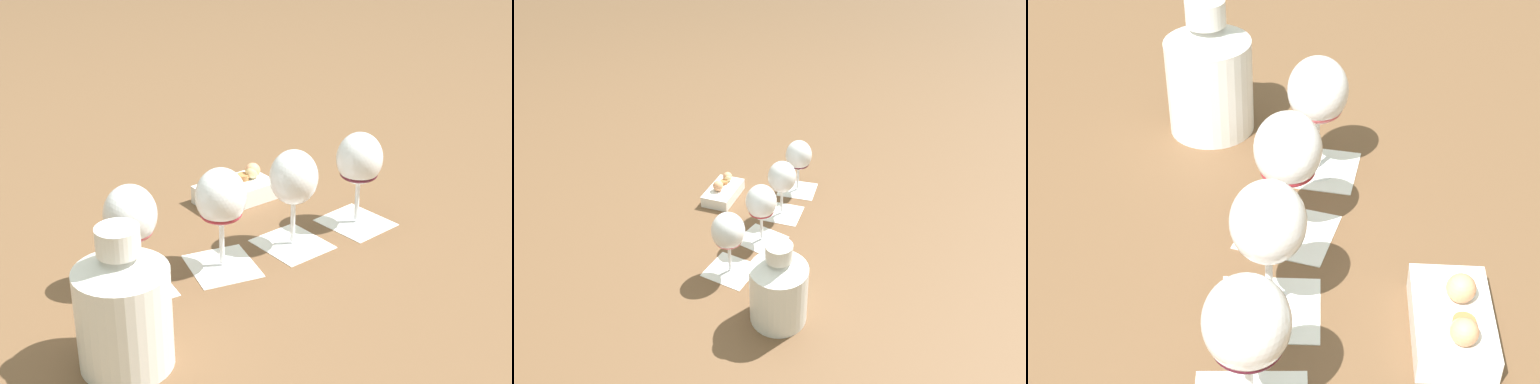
{
  "view_description": "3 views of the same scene",
  "coord_description": "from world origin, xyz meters",
  "views": [
    {
      "loc": [
        -0.79,
        -0.74,
        0.62
      ],
      "look_at": [
        0.0,
        0.0,
        0.11
      ],
      "focal_mm": 55.0,
      "sensor_mm": 36.0,
      "label": 1
    },
    {
      "loc": [
        -0.98,
        -0.17,
        0.74
      ],
      "look_at": [
        0.0,
        0.0,
        0.11
      ],
      "focal_mm": 32.0,
      "sensor_mm": 36.0,
      "label": 2
    },
    {
      "loc": [
        0.66,
        -0.06,
        0.6
      ],
      "look_at": [
        0.0,
        0.0,
        0.11
      ],
      "focal_mm": 55.0,
      "sensor_mm": 36.0,
      "label": 3
    }
  ],
  "objects": [
    {
      "name": "wine_glass_1",
      "position": [
        -0.06,
        0.01,
        0.11
      ],
      "size": [
        0.08,
        0.08,
        0.16
      ],
      "color": "white",
      "rests_on": "tasting_card_1"
    },
    {
      "name": "tasting_card_2",
      "position": [
        0.06,
        -0.02,
        0.0
      ],
      "size": [
        0.11,
        0.12,
        0.0
      ],
      "color": "white",
      "rests_on": "ground_plane"
    },
    {
      "name": "wine_glass_0",
      "position": [
        -0.19,
        0.06,
        0.11
      ],
      "size": [
        0.08,
        0.08,
        0.16
      ],
      "color": "white",
      "rests_on": "tasting_card_0"
    },
    {
      "name": "tasting_card_0",
      "position": [
        -0.19,
        0.06,
        0.0
      ],
      "size": [
        0.13,
        0.13,
        0.0
      ],
      "color": "white",
      "rests_on": "ground_plane"
    },
    {
      "name": "ceramic_vase",
      "position": [
        -0.31,
        -0.07,
        0.08
      ],
      "size": [
        0.12,
        0.12,
        0.19
      ],
      "color": "white",
      "rests_on": "ground_plane"
    },
    {
      "name": "wine_glass_2",
      "position": [
        0.06,
        -0.02,
        0.11
      ],
      "size": [
        0.08,
        0.08,
        0.16
      ],
      "color": "white",
      "rests_on": "tasting_card_2"
    },
    {
      "name": "tasting_card_1",
      "position": [
        -0.06,
        0.01,
        0.0
      ],
      "size": [
        0.13,
        0.14,
        0.0
      ],
      "color": "white",
      "rests_on": "ground_plane"
    },
    {
      "name": "wine_glass_3",
      "position": [
        0.2,
        -0.05,
        0.11
      ],
      "size": [
        0.08,
        0.08,
        0.16
      ],
      "color": "white",
      "rests_on": "tasting_card_3"
    },
    {
      "name": "ground_plane",
      "position": [
        0.0,
        0.0,
        0.0
      ],
      "size": [
        8.0,
        8.0,
        0.0
      ],
      "primitive_type": "plane",
      "color": "brown"
    },
    {
      "name": "snack_dish",
      "position": [
        0.12,
        0.16,
        0.02
      ],
      "size": [
        0.15,
        0.1,
        0.06
      ],
      "color": "white",
      "rests_on": "ground_plane"
    }
  ]
}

